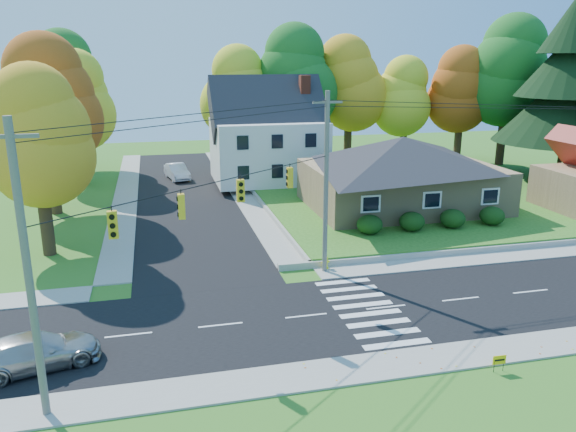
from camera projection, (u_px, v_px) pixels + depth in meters
name	position (u px, v px, depth m)	size (l,w,h in m)	color
ground	(386.00, 308.00, 27.07)	(120.00, 120.00, 0.00)	#3D7923
road_main	(386.00, 307.00, 27.06)	(90.00, 8.00, 0.02)	black
road_cross	(184.00, 194.00, 49.57)	(8.00, 44.00, 0.02)	black
sidewalk_north	(351.00, 270.00, 31.73)	(90.00, 2.00, 0.08)	#9C9A90
sidewalk_south	(436.00, 359.00, 22.38)	(90.00, 2.00, 0.08)	#9C9A90
lawn	(428.00, 191.00, 49.59)	(30.00, 30.00, 0.50)	#3D7923
ranch_house	(402.00, 171.00, 42.96)	(14.60, 10.60, 5.40)	tan
colonial_house	(268.00, 137.00, 52.02)	(10.40, 8.40, 9.60)	silver
hedge_row	(432.00, 220.00, 37.63)	(10.70, 1.70, 1.27)	#163A10
traffic_infrastructure	(377.00, 198.00, 26.90)	(38.10, 10.66, 10.00)	#666059
tree_lot_0	(236.00, 92.00, 56.16)	(6.72, 6.72, 12.51)	#3F2A19
tree_lot_1	(296.00, 79.00, 56.23)	(7.84, 7.84, 14.60)	#3F2A19
tree_lot_2	(349.00, 84.00, 58.71)	(7.28, 7.28, 13.56)	#3F2A19
tree_lot_3	(406.00, 97.00, 59.49)	(6.16, 6.16, 11.47)	#3F2A19
tree_lot_4	(462.00, 90.00, 59.74)	(6.72, 6.72, 12.51)	#3F2A19
tree_lot_5	(508.00, 72.00, 58.25)	(8.40, 8.40, 15.64)	#3F2A19
conifer_east_a	(570.00, 83.00, 51.23)	(12.80, 12.80, 16.96)	#3F2A19
tree_west_0	(36.00, 138.00, 32.49)	(6.16, 6.16, 11.47)	#3F2A19
tree_west_1	(44.00, 102.00, 41.26)	(7.28, 7.28, 13.56)	#3F2A19
tree_west_2	(76.00, 101.00, 51.02)	(6.72, 6.72, 12.51)	#3F2A19
tree_west_3	(63.00, 83.00, 57.69)	(7.84, 7.84, 14.60)	#3F2A19
silver_sedan	(36.00, 351.00, 21.60)	(1.95, 4.79, 1.39)	#A7A7A7
white_car	(177.00, 172.00, 55.49)	(1.62, 4.64, 1.53)	silver
fire_hydrant	(326.00, 263.00, 31.84)	(0.47, 0.36, 0.82)	#FCFF19
yard_sign	(499.00, 360.00, 21.40)	(0.55, 0.05, 0.68)	black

